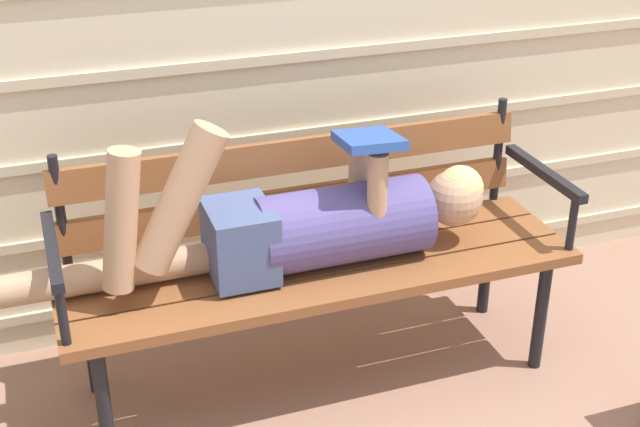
{
  "coord_description": "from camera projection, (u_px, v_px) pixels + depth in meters",
  "views": [
    {
      "loc": [
        -0.82,
        -2.13,
        1.88
      ],
      "look_at": [
        0.0,
        0.2,
        0.64
      ],
      "focal_mm": 48.87,
      "sensor_mm": 36.0,
      "label": 1
    }
  ],
  "objects": [
    {
      "name": "ground_plane",
      "position": [
        340.0,
        411.0,
        2.88
      ],
      "size": [
        12.0,
        12.0,
        0.0
      ],
      "primitive_type": "plane",
      "color": "#936B56"
    },
    {
      "name": "park_bench",
      "position": [
        313.0,
        244.0,
        2.88
      ],
      "size": [
        1.69,
        0.5,
        0.85
      ],
      "color": "brown",
      "rests_on": "ground"
    },
    {
      "name": "reclining_person",
      "position": [
        299.0,
        224.0,
        2.74
      ],
      "size": [
        1.76,
        0.27,
        0.56
      ],
      "color": "#514784"
    }
  ]
}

